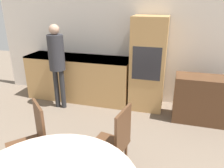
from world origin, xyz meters
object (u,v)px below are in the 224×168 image
(person_standing, at_px, (57,58))
(sideboard, at_px, (207,100))
(chair_far_left, at_px, (33,139))
(oven_unit, at_px, (148,64))
(chair_far_right, at_px, (115,142))

(person_standing, bearing_deg, sideboard, 3.97)
(chair_far_left, relative_size, person_standing, 0.59)
(person_standing, bearing_deg, oven_unit, 16.67)
(oven_unit, bearing_deg, sideboard, -15.74)
(oven_unit, height_order, person_standing, oven_unit)
(sideboard, height_order, chair_far_right, chair_far_right)
(chair_far_left, height_order, person_standing, person_standing)
(chair_far_left, distance_m, person_standing, 1.93)
(chair_far_right, distance_m, person_standing, 2.25)
(chair_far_left, xyz_separation_m, chair_far_right, (0.92, 0.21, 0.00))
(oven_unit, xyz_separation_m, sideboard, (1.08, -0.31, -0.47))
(oven_unit, bearing_deg, chair_far_right, -92.76)
(chair_far_left, bearing_deg, chair_far_right, 55.63)
(sideboard, bearing_deg, person_standing, -176.03)
(chair_far_left, relative_size, chair_far_right, 1.00)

